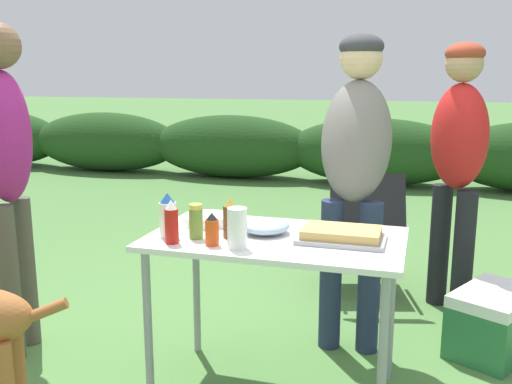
{
  "coord_description": "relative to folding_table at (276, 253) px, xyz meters",
  "views": [
    {
      "loc": [
        0.59,
        -2.31,
        1.43
      ],
      "look_at": [
        -0.15,
        0.19,
        0.89
      ],
      "focal_mm": 40.0,
      "sensor_mm": 36.0,
      "label": 1
    }
  ],
  "objects": [
    {
      "name": "standing_person_in_navy_coat",
      "position": [
        0.26,
        0.64,
        0.37
      ],
      "size": [
        0.38,
        0.5,
        1.64
      ],
      "rotation": [
        0.0,
        0.0,
        0.04
      ],
      "color": "#232D4C",
      "rests_on": "ground"
    },
    {
      "name": "cooler_box",
      "position": [
        0.99,
        0.68,
        -0.49
      ],
      "size": [
        0.51,
        0.57,
        0.34
      ],
      "rotation": [
        0.0,
        0.0,
        1.08
      ],
      "color": "#286B3D",
      "rests_on": "ground"
    },
    {
      "name": "standing_person_in_dark_puffer",
      "position": [
        0.79,
        1.22,
        0.32
      ],
      "size": [
        0.45,
        0.47,
        1.61
      ],
      "rotation": [
        0.0,
        0.0,
        -0.89
      ],
      "color": "black",
      "rests_on": "ground"
    },
    {
      "name": "mayo_bottle",
      "position": [
        -0.45,
        -0.14,
        0.17
      ],
      "size": [
        0.08,
        0.08,
        0.19
      ],
      "color": "silver",
      "rests_on": "folding_table"
    },
    {
      "name": "ketchup_bottle",
      "position": [
        -0.39,
        -0.22,
        0.17
      ],
      "size": [
        0.06,
        0.06,
        0.19
      ],
      "color": "red",
      "rests_on": "folding_table"
    },
    {
      "name": "food_tray",
      "position": [
        0.28,
        0.01,
        0.1
      ],
      "size": [
        0.36,
        0.24,
        0.06
      ],
      "color": "#9E9EA3",
      "rests_on": "folding_table"
    },
    {
      "name": "beer_bottle",
      "position": [
        -0.19,
        -0.07,
        0.16
      ],
      "size": [
        0.06,
        0.06,
        0.18
      ],
      "color": "brown",
      "rests_on": "folding_table"
    },
    {
      "name": "hot_sauce_bottle",
      "position": [
        -0.22,
        -0.2,
        0.14
      ],
      "size": [
        0.06,
        0.06,
        0.14
      ],
      "color": "#CC4214",
      "rests_on": "folding_table"
    },
    {
      "name": "plate_stack",
      "position": [
        -0.36,
        0.1,
        0.1
      ],
      "size": [
        0.23,
        0.23,
        0.05
      ],
      "primitive_type": "cylinder",
      "color": "white",
      "rests_on": "folding_table"
    },
    {
      "name": "standing_person_in_red_jacket",
      "position": [
        -1.37,
        0.01,
        0.37
      ],
      "size": [
        0.29,
        0.36,
        1.67
      ],
      "rotation": [
        0.0,
        0.0,
        1.78
      ],
      "color": "#4C473D",
      "rests_on": "ground"
    },
    {
      "name": "shrub_hedge",
      "position": [
        -0.0,
        5.24,
        -0.23
      ],
      "size": [
        14.4,
        0.9,
        0.87
      ],
      "color": "#1E4219",
      "rests_on": "ground"
    },
    {
      "name": "camp_chair_green_behind_table",
      "position": [
        0.24,
        1.31,
        -0.2
      ],
      "size": [
        0.6,
        0.69,
        0.83
      ],
      "rotation": [
        0.0,
        0.0,
        0.27
      ],
      "color": "#232328",
      "rests_on": "ground"
    },
    {
      "name": "mixing_bowl",
      "position": [
        -0.06,
        0.04,
        0.11
      ],
      "size": [
        0.21,
        0.21,
        0.06
      ],
      "primitive_type": "ellipsoid",
      "color": "#99B2CC",
      "rests_on": "folding_table"
    },
    {
      "name": "folding_table",
      "position": [
        0.0,
        0.0,
        0.0
      ],
      "size": [
        1.1,
        0.64,
        0.74
      ],
      "color": "silver",
      "rests_on": "ground"
    },
    {
      "name": "paper_cup_stack",
      "position": [
        -0.11,
        -0.21,
        0.16
      ],
      "size": [
        0.08,
        0.08,
        0.17
      ],
      "primitive_type": "cylinder",
      "color": "white",
      "rests_on": "folding_table"
    },
    {
      "name": "relish_jar",
      "position": [
        -0.32,
        -0.13,
        0.15
      ],
      "size": [
        0.06,
        0.06,
        0.15
      ],
      "color": "olive",
      "rests_on": "folding_table"
    }
  ]
}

